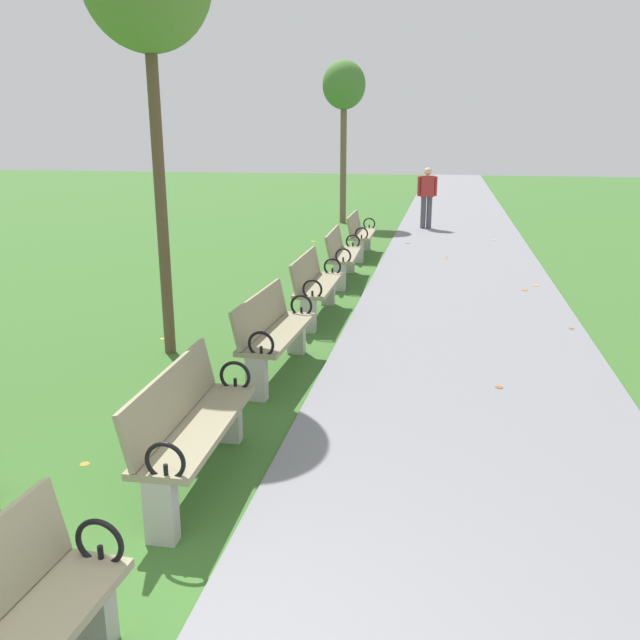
{
  "coord_description": "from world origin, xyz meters",
  "views": [
    {
      "loc": [
        1.27,
        -1.92,
        2.58
      ],
      "look_at": [
        -0.05,
        5.05,
        0.55
      ],
      "focal_mm": 37.23,
      "sensor_mm": 36.0,
      "label": 1
    }
  ],
  "objects_px": {
    "park_bench_3": "(273,332)",
    "park_bench_4": "(315,284)",
    "park_bench_2": "(191,425)",
    "park_bench_6": "(360,233)",
    "tree_4": "(344,89)",
    "pedestrian_walking": "(427,195)",
    "park_bench_5": "(342,254)"
  },
  "relations": [
    {
      "from": "park_bench_3",
      "to": "park_bench_4",
      "type": "height_order",
      "value": "same"
    },
    {
      "from": "park_bench_2",
      "to": "park_bench_6",
      "type": "distance_m",
      "value": 9.71
    },
    {
      "from": "park_bench_4",
      "to": "park_bench_6",
      "type": "distance_m",
      "value": 4.95
    },
    {
      "from": "park_bench_4",
      "to": "tree_4",
      "type": "height_order",
      "value": "tree_4"
    },
    {
      "from": "park_bench_3",
      "to": "park_bench_4",
      "type": "xyz_separation_m",
      "value": [
        -0.0,
        2.36,
        0.0
      ]
    },
    {
      "from": "pedestrian_walking",
      "to": "park_bench_5",
      "type": "bearing_deg",
      "value": -100.21
    },
    {
      "from": "park_bench_5",
      "to": "park_bench_6",
      "type": "distance_m",
      "value": 2.51
    },
    {
      "from": "park_bench_3",
      "to": "tree_4",
      "type": "bearing_deg",
      "value": 95.39
    },
    {
      "from": "park_bench_2",
      "to": "park_bench_5",
      "type": "relative_size",
      "value": 1.0
    },
    {
      "from": "park_bench_2",
      "to": "park_bench_4",
      "type": "xyz_separation_m",
      "value": [
        -0.0,
        4.76,
        0.0
      ]
    },
    {
      "from": "park_bench_2",
      "to": "park_bench_5",
      "type": "xyz_separation_m",
      "value": [
        0.0,
        7.2,
        0.0
      ]
    },
    {
      "from": "park_bench_4",
      "to": "pedestrian_walking",
      "type": "xyz_separation_m",
      "value": [
        1.24,
        9.32,
        0.44
      ]
    },
    {
      "from": "park_bench_2",
      "to": "park_bench_5",
      "type": "bearing_deg",
      "value": 90.0
    },
    {
      "from": "tree_4",
      "to": "pedestrian_walking",
      "type": "height_order",
      "value": "tree_4"
    },
    {
      "from": "park_bench_6",
      "to": "park_bench_2",
      "type": "bearing_deg",
      "value": -90.0
    },
    {
      "from": "park_bench_3",
      "to": "park_bench_5",
      "type": "xyz_separation_m",
      "value": [
        -0.0,
        4.8,
        0.0
      ]
    },
    {
      "from": "park_bench_4",
      "to": "tree_4",
      "type": "xyz_separation_m",
      "value": [
        -1.18,
        10.14,
        3.21
      ]
    },
    {
      "from": "park_bench_3",
      "to": "park_bench_6",
      "type": "height_order",
      "value": "same"
    },
    {
      "from": "park_bench_2",
      "to": "park_bench_3",
      "type": "relative_size",
      "value": 0.99
    },
    {
      "from": "park_bench_4",
      "to": "pedestrian_walking",
      "type": "distance_m",
      "value": 9.41
    },
    {
      "from": "park_bench_3",
      "to": "park_bench_6",
      "type": "relative_size",
      "value": 1.01
    },
    {
      "from": "park_bench_3",
      "to": "pedestrian_walking",
      "type": "distance_m",
      "value": 11.75
    },
    {
      "from": "park_bench_6",
      "to": "tree_4",
      "type": "distance_m",
      "value": 6.22
    },
    {
      "from": "park_bench_4",
      "to": "park_bench_5",
      "type": "height_order",
      "value": "same"
    },
    {
      "from": "park_bench_3",
      "to": "tree_4",
      "type": "xyz_separation_m",
      "value": [
        -1.18,
        12.5,
        3.21
      ]
    },
    {
      "from": "park_bench_6",
      "to": "tree_4",
      "type": "xyz_separation_m",
      "value": [
        -1.18,
        5.2,
        3.21
      ]
    },
    {
      "from": "park_bench_5",
      "to": "park_bench_3",
      "type": "bearing_deg",
      "value": -90.0
    },
    {
      "from": "park_bench_3",
      "to": "pedestrian_walking",
      "type": "relative_size",
      "value": 1.0
    },
    {
      "from": "park_bench_2",
      "to": "park_bench_6",
      "type": "relative_size",
      "value": 1.0
    },
    {
      "from": "park_bench_4",
      "to": "pedestrian_walking",
      "type": "height_order",
      "value": "pedestrian_walking"
    },
    {
      "from": "park_bench_5",
      "to": "tree_4",
      "type": "xyz_separation_m",
      "value": [
        -1.18,
        7.7,
        3.21
      ]
    },
    {
      "from": "park_bench_3",
      "to": "park_bench_4",
      "type": "relative_size",
      "value": 1.01
    }
  ]
}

